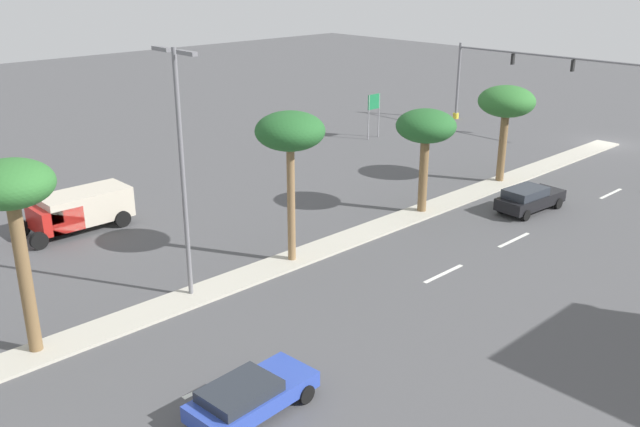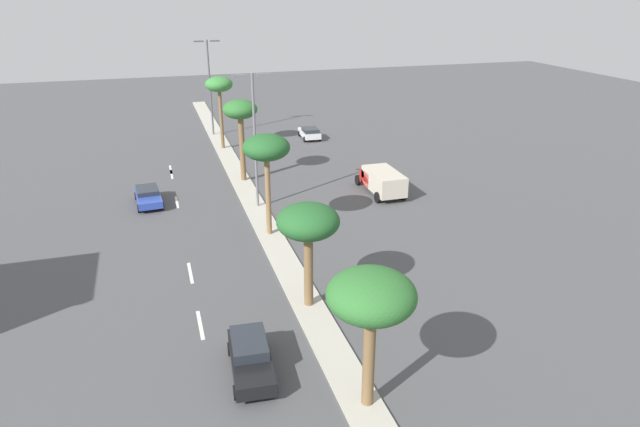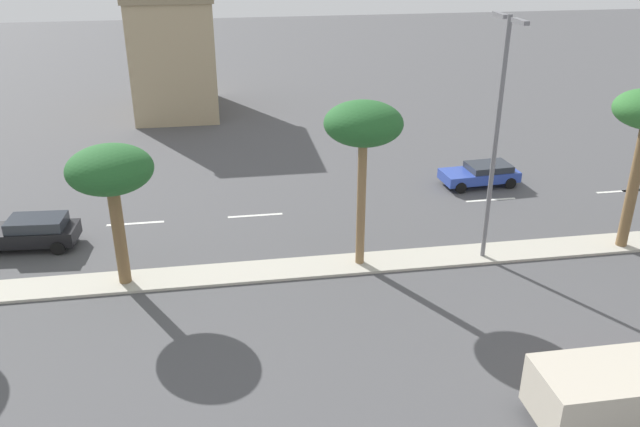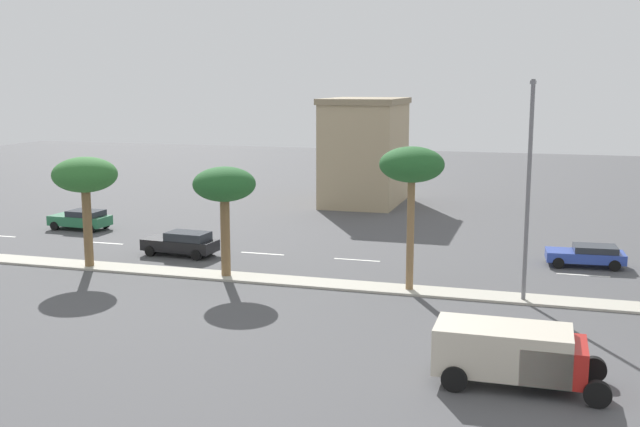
# 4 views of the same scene
# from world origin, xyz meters

# --- Properties ---
(ground_plane) EXTENTS (160.00, 160.00, 0.00)m
(ground_plane) POSITION_xyz_m (0.00, 32.80, 0.00)
(ground_plane) COLOR #4C4C4F
(median_curb) EXTENTS (1.80, 84.34, 0.12)m
(median_curb) POSITION_xyz_m (0.00, 42.17, 0.06)
(median_curb) COLOR #B7B2A3
(median_curb) RESTS_ON ground
(lane_stripe_rear) EXTENTS (0.20, 2.80, 0.01)m
(lane_stripe_rear) POSITION_xyz_m (-5.93, 12.26, 0.01)
(lane_stripe_rear) COLOR silver
(lane_stripe_rear) RESTS_ON ground
(lane_stripe_outboard) EXTENTS (0.20, 2.80, 0.01)m
(lane_stripe_outboard) POSITION_xyz_m (-5.93, 23.37, 0.01)
(lane_stripe_outboard) COLOR silver
(lane_stripe_outboard) RESTS_ON ground
(lane_stripe_mid) EXTENTS (0.20, 2.80, 0.01)m
(lane_stripe_mid) POSITION_xyz_m (-5.93, 29.35, 0.01)
(lane_stripe_mid) COLOR silver
(lane_stripe_mid) RESTS_ON ground
(lane_stripe_leading) EXTENTS (0.20, 2.80, 0.01)m
(lane_stripe_leading) POSITION_xyz_m (-5.93, 42.10, 0.01)
(lane_stripe_leading) COLOR silver
(lane_stripe_leading) RESTS_ON ground
(traffic_signal_gantry) EXTENTS (16.42, 0.53, 6.84)m
(traffic_signal_gantry) POSITION_xyz_m (9.86, 1.25, 4.47)
(traffic_signal_gantry) COLOR slate
(traffic_signal_gantry) RESTS_ON ground
(directional_road_sign) EXTENTS (0.10, 1.35, 3.62)m
(directional_road_sign) POSITION_xyz_m (14.04, 12.40, 2.58)
(directional_road_sign) COLOR gray
(directional_road_sign) RESTS_ON ground
(palm_tree_mid) EXTENTS (3.59, 3.59, 6.20)m
(palm_tree_mid) POSITION_xyz_m (0.23, 15.21, 5.21)
(palm_tree_mid) COLOR brown
(palm_tree_mid) RESTS_ON median_curb
(palm_tree_front) EXTENTS (3.35, 3.35, 5.90)m
(palm_tree_front) POSITION_xyz_m (0.04, 23.54, 4.95)
(palm_tree_front) COLOR brown
(palm_tree_front) RESTS_ON median_curb
(palm_tree_inboard) EXTENTS (3.21, 3.21, 7.20)m
(palm_tree_inboard) POSITION_xyz_m (-0.02, 33.53, 6.29)
(palm_tree_inboard) COLOR olive
(palm_tree_inboard) RESTS_ON median_curb
(palm_tree_rear) EXTENTS (3.02, 3.02, 7.26)m
(palm_tree_rear) POSITION_xyz_m (0.28, 45.86, 6.25)
(palm_tree_rear) COLOR brown
(palm_tree_rear) RESTS_ON median_curb
(street_lamp_rear) EXTENTS (2.90, 0.24, 10.44)m
(street_lamp_rear) POSITION_xyz_m (0.25, 39.11, 6.20)
(street_lamp_rear) COLOR slate
(street_lamp_rear) RESTS_ON median_curb
(sedan_blue_front) EXTENTS (2.24, 4.43, 1.24)m
(sedan_blue_front) POSITION_xyz_m (-8.12, 42.37, 0.69)
(sedan_blue_front) COLOR #2D47AD
(sedan_blue_front) RESTS_ON ground
(sedan_black_center) EXTENTS (2.16, 4.66, 1.48)m
(sedan_black_center) POSITION_xyz_m (-4.06, 18.87, 0.79)
(sedan_black_center) COLOR black
(sedan_black_center) RESTS_ON ground
(box_truck) EXTENTS (2.58, 5.87, 2.09)m
(box_truck) POSITION_xyz_m (10.97, 39.16, 1.19)
(box_truck) COLOR #B21E19
(box_truck) RESTS_ON ground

